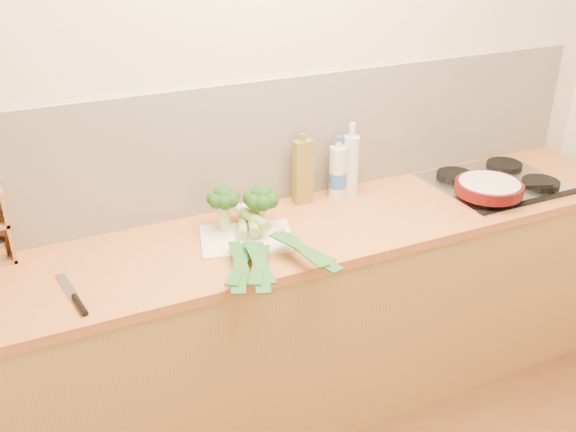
# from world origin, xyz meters

# --- Properties ---
(room_shell) EXTENTS (3.50, 3.50, 3.50)m
(room_shell) POSITION_xyz_m (0.00, 1.49, 1.17)
(room_shell) COLOR beige
(room_shell) RESTS_ON ground
(counter) EXTENTS (3.20, 0.62, 0.90)m
(counter) POSITION_xyz_m (0.00, 1.20, 0.45)
(counter) COLOR #AC7F47
(counter) RESTS_ON ground
(gas_hob) EXTENTS (0.58, 0.50, 0.04)m
(gas_hob) POSITION_xyz_m (1.02, 1.20, 0.91)
(gas_hob) COLOR silver
(gas_hob) RESTS_ON counter
(chopping_board) EXTENTS (0.41, 0.35, 0.01)m
(chopping_board) POSITION_xyz_m (-0.23, 1.20, 0.91)
(chopping_board) COLOR white
(chopping_board) RESTS_ON counter
(broccoli_left) EXTENTS (0.13, 0.13, 0.19)m
(broccoli_left) POSITION_xyz_m (-0.29, 1.30, 1.04)
(broccoli_left) COLOR #A9C874
(broccoli_left) RESTS_ON chopping_board
(broccoli_right) EXTENTS (0.14, 0.14, 0.18)m
(broccoli_right) POSITION_xyz_m (-0.14, 1.26, 1.03)
(broccoli_right) COLOR #A9C874
(broccoli_right) RESTS_ON chopping_board
(leek_front) EXTENTS (0.30, 0.62, 0.04)m
(leek_front) POSITION_xyz_m (-0.26, 1.17, 0.93)
(leek_front) COLOR white
(leek_front) RESTS_ON chopping_board
(leek_mid) EXTENTS (0.28, 0.69, 0.04)m
(leek_mid) POSITION_xyz_m (-0.21, 1.16, 0.95)
(leek_mid) COLOR white
(leek_mid) RESTS_ON chopping_board
(leek_back) EXTENTS (0.20, 0.69, 0.04)m
(leek_back) POSITION_xyz_m (-0.17, 1.15, 0.97)
(leek_back) COLOR white
(leek_back) RESTS_ON chopping_board
(chefs_knife) EXTENTS (0.07, 0.30, 0.02)m
(chefs_knife) POSITION_xyz_m (-0.91, 1.04, 0.91)
(chefs_knife) COLOR silver
(chefs_knife) RESTS_ON counter
(skillet) EXTENTS (0.42, 0.30, 0.05)m
(skillet) POSITION_xyz_m (0.86, 1.08, 0.96)
(skillet) COLOR #460B0C
(skillet) RESTS_ON gas_hob
(oil_tin) EXTENTS (0.08, 0.05, 0.31)m
(oil_tin) POSITION_xyz_m (0.12, 1.41, 1.04)
(oil_tin) COLOR olive
(oil_tin) RESTS_ON counter
(glass_bottle) EXTENTS (0.07, 0.07, 0.33)m
(glass_bottle) POSITION_xyz_m (0.35, 1.40, 1.04)
(glass_bottle) COLOR silver
(glass_bottle) RESTS_ON counter
(amber_bottle) EXTENTS (0.06, 0.06, 0.24)m
(amber_bottle) POSITION_xyz_m (0.29, 1.43, 1.00)
(amber_bottle) COLOR brown
(amber_bottle) RESTS_ON counter
(water_bottle) EXTENTS (0.08, 0.08, 0.26)m
(water_bottle) POSITION_xyz_m (0.28, 1.40, 1.01)
(water_bottle) COLOR silver
(water_bottle) RESTS_ON counter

